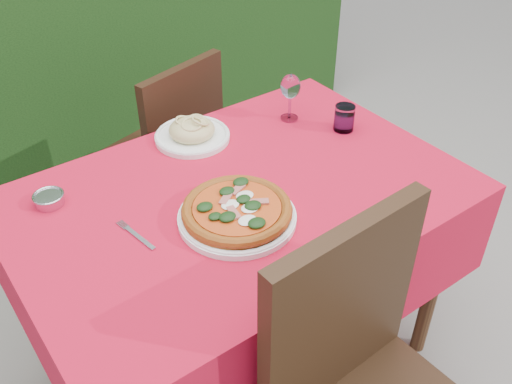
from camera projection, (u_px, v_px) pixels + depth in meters
ground at (243, 357)px, 2.06m from camera, size 60.00×60.00×0.00m
dining_table at (241, 232)px, 1.70m from camera, size 1.26×0.86×0.75m
chair_far at (170, 147)px, 2.26m from camera, size 0.48×0.48×0.86m
pizza_plate at (237, 212)px, 1.49m from camera, size 0.33×0.33×0.06m
pasta_plate at (192, 132)px, 1.81m from camera, size 0.24×0.24×0.07m
water_glass at (344, 119)px, 1.85m from camera, size 0.07×0.07×0.09m
wine_glass at (290, 88)px, 1.86m from camera, size 0.07×0.07×0.16m
fork at (140, 238)px, 1.45m from camera, size 0.05×0.16×0.00m
steel_ramekin at (49, 200)px, 1.55m from camera, size 0.08×0.08×0.03m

